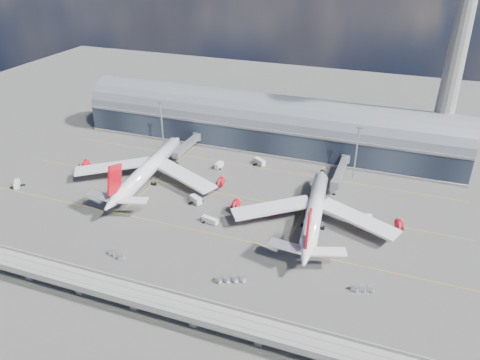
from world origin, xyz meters
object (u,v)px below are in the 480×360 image
(control_tower, at_px, (455,60))
(floodlight_mast_right, at_px, (356,151))
(floodlight_mast_left, at_px, (162,124))
(service_truck_5, at_px, (260,162))
(airliner_right, at_px, (314,212))
(service_truck_4, at_px, (219,165))
(service_truck_0, at_px, (17,184))
(service_truck_1, at_px, (196,200))
(airliner_left, at_px, (147,170))
(service_truck_2, at_px, (210,220))
(service_truck_3, at_px, (368,220))
(cargo_train_0, at_px, (117,255))
(cargo_train_1, at_px, (231,279))
(cargo_train_2, at_px, (363,289))

(control_tower, relative_size, floodlight_mast_right, 4.01)
(floodlight_mast_left, relative_size, service_truck_5, 3.80)
(airliner_right, xyz_separation_m, service_truck_4, (-54.06, 33.06, -4.34))
(service_truck_0, relative_size, service_truck_1, 1.04)
(control_tower, height_order, airliner_left, control_tower)
(floodlight_mast_right, bearing_deg, service_truck_2, -129.09)
(control_tower, relative_size, service_truck_0, 15.98)
(service_truck_1, relative_size, service_truck_3, 1.14)
(airliner_right, bearing_deg, service_truck_0, -179.53)
(airliner_left, bearing_deg, service_truck_1, -23.44)
(floodlight_mast_right, bearing_deg, floodlight_mast_left, 180.00)
(control_tower, xyz_separation_m, service_truck_0, (-175.81, -89.74, -50.24))
(control_tower, xyz_separation_m, airliner_right, (-43.85, -73.30, -45.83))
(airliner_right, bearing_deg, floodlight_mast_left, 146.94)
(floodlight_mast_left, distance_m, service_truck_3, 117.60)
(airliner_right, bearing_deg, airliner_left, 167.44)
(floodlight_mast_left, bearing_deg, airliner_right, -26.43)
(floodlight_mast_right, xyz_separation_m, service_truck_1, (-59.17, -46.60, -11.97))
(service_truck_2, height_order, cargo_train_0, service_truck_2)
(service_truck_5, bearing_deg, service_truck_4, 153.33)
(airliner_left, xyz_separation_m, service_truck_4, (24.72, 24.89, -5.09))
(airliner_left, bearing_deg, service_truck_0, -160.19)
(floodlight_mast_left, height_order, service_truck_3, floodlight_mast_left)
(airliner_right, bearing_deg, cargo_train_1, -119.54)
(service_truck_0, relative_size, service_truck_5, 0.95)
(service_truck_4, bearing_deg, service_truck_0, -136.69)
(floodlight_mast_right, height_order, cargo_train_2, floodlight_mast_right)
(floodlight_mast_left, distance_m, cargo_train_0, 95.75)
(service_truck_5, relative_size, cargo_train_0, 0.88)
(airliner_left, xyz_separation_m, airliner_right, (78.78, -8.18, -0.76))
(airliner_right, xyz_separation_m, cargo_train_1, (-18.18, -43.03, -4.92))
(floodlight_mast_right, height_order, service_truck_5, floodlight_mast_right)
(floodlight_mast_right, height_order, cargo_train_1, floodlight_mast_right)
(service_truck_4, xyz_separation_m, cargo_train_0, (-6.89, -77.72, -0.60))
(service_truck_0, height_order, service_truck_3, service_truck_0)
(service_truck_0, height_order, service_truck_2, service_truck_0)
(airliner_right, xyz_separation_m, service_truck_1, (-50.32, -1.30, -4.15))
(airliner_left, height_order, service_truck_0, airliner_left)
(airliner_left, relative_size, service_truck_4, 14.04)
(service_truck_2, distance_m, cargo_train_1, 36.21)
(floodlight_mast_right, bearing_deg, airliner_right, -101.05)
(floodlight_mast_left, distance_m, service_truck_1, 63.11)
(cargo_train_0, distance_m, cargo_train_1, 42.80)
(service_truck_2, height_order, service_truck_4, service_truck_4)
(service_truck_4, distance_m, cargo_train_1, 84.12)
(airliner_left, distance_m, airliner_right, 79.20)
(floodlight_mast_right, distance_m, service_truck_0, 154.24)
(service_truck_1, bearing_deg, airliner_right, -58.21)
(service_truck_2, bearing_deg, cargo_train_1, -133.61)
(airliner_left, relative_size, service_truck_5, 11.17)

